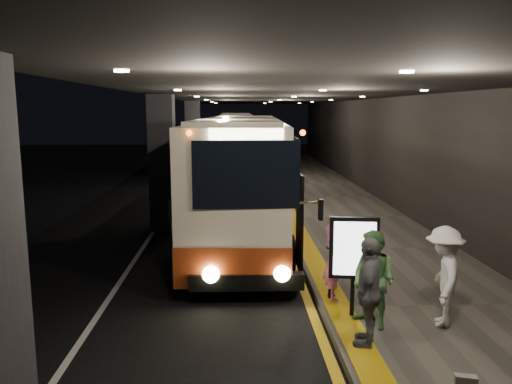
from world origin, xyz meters
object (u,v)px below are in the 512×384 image
object	(u,v)px
passenger_boarding	(333,262)
info_sign	(354,250)
passenger_waiting_white	(443,276)
passenger_waiting_grey	(369,292)
coach_second	(239,146)
coach_third	(234,137)
coach_main	(242,182)
passenger_waiting_green	(374,280)
stanchion_post	(330,273)

from	to	relation	value
passenger_boarding	info_sign	bearing A→B (deg)	-173.05
passenger_waiting_white	passenger_waiting_grey	world-z (taller)	passenger_waiting_grey
coach_second	coach_third	distance (m)	9.93
coach_main	coach_third	xyz separation A→B (m)	(-0.30, 26.39, -0.00)
coach_main	passenger_waiting_green	world-z (taller)	coach_main
passenger_waiting_green	coach_second	bearing A→B (deg)	149.35
info_sign	passenger_waiting_white	bearing A→B (deg)	-7.83
coach_second	passenger_boarding	world-z (taller)	coach_second
coach_second	passenger_waiting_grey	bearing A→B (deg)	-87.69
coach_third	passenger_waiting_green	bearing A→B (deg)	-87.37
passenger_boarding	passenger_waiting_green	bearing A→B (deg)	-167.30
coach_second	passenger_waiting_green	world-z (taller)	coach_second
passenger_waiting_grey	stanchion_post	xyz separation A→B (m)	(-0.24, 1.98, -0.36)
coach_main	stanchion_post	bearing A→B (deg)	-70.62
passenger_waiting_green	passenger_waiting_white	size ratio (longest dim) A/B	0.96
stanchion_post	coach_second	bearing A→B (deg)	94.20
coach_third	passenger_waiting_grey	world-z (taller)	coach_third
passenger_waiting_grey	coach_main	bearing A→B (deg)	-145.29
passenger_waiting_white	info_sign	xyz separation A→B (m)	(-1.50, 0.42, 0.37)
passenger_waiting_white	stanchion_post	distance (m)	2.20
coach_third	passenger_boarding	bearing A→B (deg)	-88.00
passenger_boarding	coach_third	bearing A→B (deg)	-2.67
coach_second	stanchion_post	bearing A→B (deg)	-87.90
coach_second	stanchion_post	size ratio (longest dim) A/B	10.34
coach_second	passenger_waiting_white	size ratio (longest dim) A/B	6.20
coach_third	passenger_waiting_white	world-z (taller)	coach_third
coach_second	passenger_boarding	xyz separation A→B (m)	(1.67, -22.10, -0.73)
coach_third	stanchion_post	world-z (taller)	coach_third
passenger_waiting_grey	stanchion_post	size ratio (longest dim) A/B	1.68
coach_main	stanchion_post	size ratio (longest dim) A/B	10.86
coach_second	passenger_waiting_white	distance (m)	23.62
coach_main	passenger_boarding	distance (m)	5.95
passenger_boarding	passenger_waiting_grey	bearing A→B (deg)	179.14
passenger_waiting_green	passenger_waiting_grey	world-z (taller)	passenger_waiting_grey
stanchion_post	passenger_boarding	bearing A→B (deg)	-16.00
coach_second	stanchion_post	distance (m)	22.17
coach_second	info_sign	size ratio (longest dim) A/B	5.89
stanchion_post	passenger_waiting_grey	bearing A→B (deg)	-83.19
info_sign	stanchion_post	world-z (taller)	info_sign
coach_third	info_sign	distance (m)	32.96
coach_second	stanchion_post	world-z (taller)	coach_second
coach_third	passenger_waiting_green	xyz separation A→B (m)	(2.47, -33.34, -0.71)
coach_second	passenger_waiting_white	xyz separation A→B (m)	(3.37, -23.37, -0.61)
info_sign	passenger_waiting_grey	bearing A→B (deg)	-82.80
coach_second	info_sign	xyz separation A→B (m)	(1.87, -22.95, -0.24)
coach_third	passenger_waiting_white	distance (m)	33.51
passenger_boarding	info_sign	xyz separation A→B (m)	(0.20, -0.85, 0.49)
coach_third	passenger_waiting_green	world-z (taller)	coach_third
coach_second	coach_main	bearing A→B (deg)	-92.28
coach_third	passenger_waiting_grey	bearing A→B (deg)	-87.90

